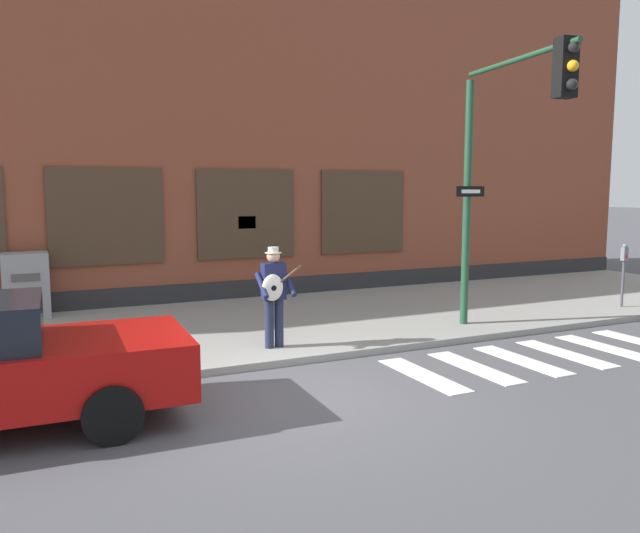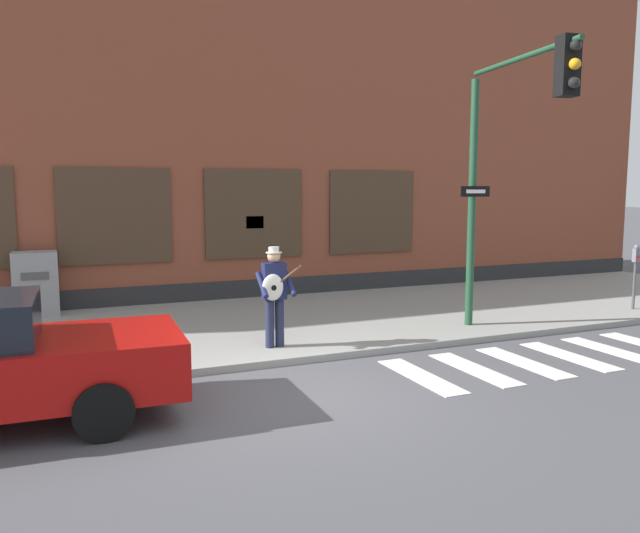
{
  "view_description": "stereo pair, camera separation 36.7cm",
  "coord_description": "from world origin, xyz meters",
  "px_view_note": "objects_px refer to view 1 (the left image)",
  "views": [
    {
      "loc": [
        -3.2,
        -7.43,
        2.76
      ],
      "look_at": [
        1.08,
        1.68,
        1.51
      ],
      "focal_mm": 35.0,
      "sensor_mm": 36.0,
      "label": 1
    },
    {
      "loc": [
        -2.86,
        -7.58,
        2.76
      ],
      "look_at": [
        1.08,
        1.68,
        1.51
      ],
      "focal_mm": 35.0,
      "sensor_mm": 36.0,
      "label": 2
    }
  ],
  "objects_px": {
    "busker": "(274,291)",
    "parking_meter": "(624,265)",
    "utility_box": "(26,285)",
    "traffic_light": "(504,145)"
  },
  "relations": [
    {
      "from": "busker",
      "to": "traffic_light",
      "type": "bearing_deg",
      "value": -13.93
    },
    {
      "from": "busker",
      "to": "parking_meter",
      "type": "distance_m",
      "value": 8.42
    },
    {
      "from": "traffic_light",
      "to": "parking_meter",
      "type": "xyz_separation_m",
      "value": [
        4.5,
        1.06,
        -2.45
      ]
    },
    {
      "from": "traffic_light",
      "to": "parking_meter",
      "type": "bearing_deg",
      "value": 13.3
    },
    {
      "from": "busker",
      "to": "utility_box",
      "type": "height_order",
      "value": "busker"
    },
    {
      "from": "utility_box",
      "to": "parking_meter",
      "type": "bearing_deg",
      "value": -19.71
    },
    {
      "from": "traffic_light",
      "to": "utility_box",
      "type": "relative_size",
      "value": 3.6
    },
    {
      "from": "busker",
      "to": "parking_meter",
      "type": "height_order",
      "value": "busker"
    },
    {
      "from": "utility_box",
      "to": "busker",
      "type": "bearing_deg",
      "value": -49.96
    },
    {
      "from": "parking_meter",
      "to": "traffic_light",
      "type": "bearing_deg",
      "value": -166.7
    }
  ]
}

